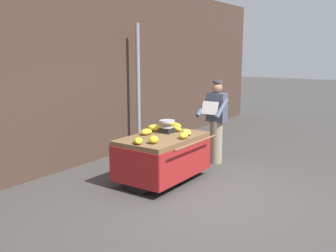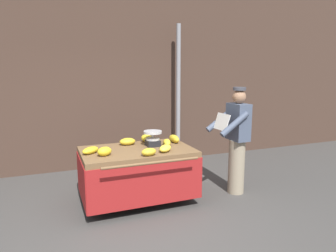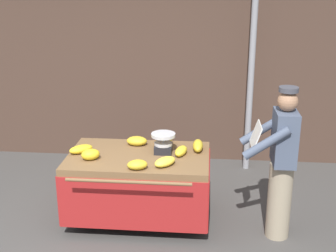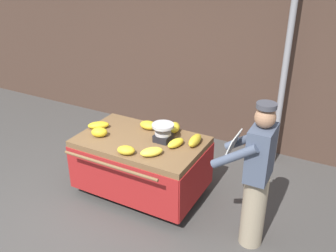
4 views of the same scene
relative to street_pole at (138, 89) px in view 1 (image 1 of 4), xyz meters
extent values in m
plane|color=#423F3D|center=(-1.63, -2.67, -1.45)|extent=(60.00, 60.00, 0.00)
cube|color=#473328|center=(-1.63, 0.43, 0.47)|extent=(16.00, 0.24, 3.84)
cylinder|color=gray|center=(0.00, 0.00, 0.00)|extent=(0.09, 0.09, 2.90)
cube|color=brown|center=(-1.37, -1.65, -0.67)|extent=(1.62, 1.00, 0.08)
cylinder|color=black|center=(-2.10, -1.65, -1.08)|extent=(0.05, 0.74, 0.74)
cylinder|color=#B7B7BC|center=(-2.13, -1.65, -1.08)|extent=(0.01, 0.13, 0.13)
cylinder|color=black|center=(-0.65, -1.65, -1.08)|extent=(0.05, 0.74, 0.74)
cylinder|color=#B7B7BC|center=(-0.62, -1.65, -1.08)|extent=(0.01, 0.13, 0.13)
cylinder|color=#4C4742|center=(-1.37, -1.23, -1.08)|extent=(0.05, 0.05, 0.75)
cube|color=maroon|center=(-1.37, -2.15, -1.01)|extent=(1.62, 0.02, 0.60)
cube|color=maroon|center=(-1.37, -1.15, -1.01)|extent=(1.62, 0.02, 0.60)
cube|color=maroon|center=(-2.18, -1.65, -1.01)|extent=(0.02, 1.00, 0.60)
cube|color=maroon|center=(-0.57, -1.65, -1.01)|extent=(0.02, 1.00, 0.60)
cylinder|color=brown|center=(-1.37, -2.33, -0.65)|extent=(1.29, 0.04, 0.04)
cube|color=black|center=(-1.10, -1.55, -0.58)|extent=(0.20, 0.20, 0.09)
cylinder|color=#B7B7BC|center=(-1.10, -1.55, -0.48)|extent=(0.02, 0.02, 0.11)
cylinder|color=#B7B7BC|center=(-1.10, -1.55, -0.41)|extent=(0.28, 0.28, 0.04)
cylinder|color=#B7B7BC|center=(-1.10, -1.55, -0.52)|extent=(0.21, 0.21, 0.03)
ellipsoid|color=yellow|center=(-1.04, -1.93, -0.58)|extent=(0.29, 0.31, 0.10)
ellipsoid|color=yellow|center=(-0.89, -1.61, -0.58)|extent=(0.18, 0.28, 0.10)
ellipsoid|color=gold|center=(-1.44, -1.34, -0.57)|extent=(0.25, 0.17, 0.11)
ellipsoid|color=yellow|center=(-1.10, -1.26, -0.56)|extent=(0.21, 0.28, 0.12)
ellipsoid|color=gold|center=(-2.05, -1.65, -0.58)|extent=(0.31, 0.29, 0.09)
ellipsoid|color=gold|center=(-1.89, -1.84, -0.56)|extent=(0.26, 0.23, 0.12)
ellipsoid|color=gold|center=(-1.32, -2.05, -0.57)|extent=(0.25, 0.20, 0.10)
ellipsoid|color=gold|center=(-0.70, -1.45, -0.56)|extent=(0.12, 0.30, 0.12)
cylinder|color=gray|center=(0.22, -1.87, -1.01)|extent=(0.26, 0.26, 0.88)
cube|color=#475166|center=(0.22, -1.87, -0.28)|extent=(0.23, 0.38, 0.58)
sphere|color=#9E7051|center=(0.22, -1.87, 0.11)|extent=(0.21, 0.21, 0.21)
cylinder|color=#3F3F47|center=(0.22, -1.87, 0.24)|extent=(0.20, 0.20, 0.05)
cylinder|color=#475166|center=(0.01, -2.09, -0.27)|extent=(0.48, 0.10, 0.37)
cylinder|color=#475166|center=(0.00, -1.67, -0.27)|extent=(0.48, 0.10, 0.37)
cube|color=silver|center=(-0.08, -1.88, -0.26)|extent=(0.10, 0.34, 0.25)
camera|label=1|loc=(-6.62, -5.38, 0.80)|focal=40.41mm
camera|label=2|loc=(-2.57, -5.91, 0.50)|focal=32.89mm
camera|label=3|loc=(-0.59, -6.48, 1.36)|focal=48.97mm
camera|label=4|loc=(0.93, -5.19, 1.60)|focal=39.63mm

